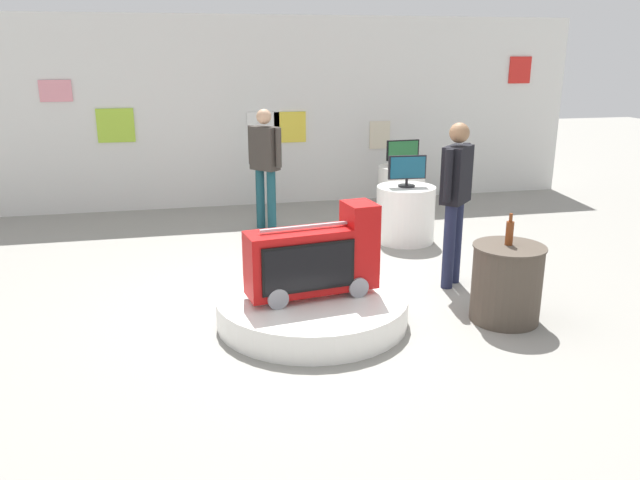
{
  "coord_description": "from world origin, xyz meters",
  "views": [
    {
      "loc": [
        -1.23,
        -5.58,
        2.37
      ],
      "look_at": [
        0.02,
        0.06,
        0.63
      ],
      "focal_mm": 35.49,
      "sensor_mm": 36.0,
      "label": 1
    }
  ],
  "objects_px": {
    "main_display_pedestal": "(312,309)",
    "novelty_firetruck_tv": "(315,260)",
    "display_pedestal_left_rear": "(405,214)",
    "side_table_round": "(506,282)",
    "tv_on_left_rear": "(407,170)",
    "bottle_on_side_table": "(510,232)",
    "display_pedestal_center_rear": "(401,190)",
    "tv_on_center_rear": "(403,152)",
    "shopper_browsing_near_truck": "(265,160)",
    "shopper_browsing_rear": "(456,192)"
  },
  "relations": [
    {
      "from": "main_display_pedestal",
      "to": "display_pedestal_left_rear",
      "type": "height_order",
      "value": "display_pedestal_left_rear"
    },
    {
      "from": "novelty_firetruck_tv",
      "to": "display_pedestal_left_rear",
      "type": "distance_m",
      "value": 2.78
    },
    {
      "from": "display_pedestal_left_rear",
      "to": "side_table_round",
      "type": "xyz_separation_m",
      "value": [
        0.04,
        -2.55,
        0.0
      ]
    },
    {
      "from": "novelty_firetruck_tv",
      "to": "side_table_round",
      "type": "height_order",
      "value": "novelty_firetruck_tv"
    },
    {
      "from": "main_display_pedestal",
      "to": "side_table_round",
      "type": "distance_m",
      "value": 1.77
    },
    {
      "from": "tv_on_left_rear",
      "to": "bottle_on_side_table",
      "type": "distance_m",
      "value": 2.52
    },
    {
      "from": "main_display_pedestal",
      "to": "shopper_browsing_near_truck",
      "type": "xyz_separation_m",
      "value": [
        0.02,
        3.19,
        0.83
      ]
    },
    {
      "from": "shopper_browsing_rear",
      "to": "side_table_round",
      "type": "bearing_deg",
      "value": -83.53
    },
    {
      "from": "main_display_pedestal",
      "to": "shopper_browsing_rear",
      "type": "bearing_deg",
      "value": 20.86
    },
    {
      "from": "bottle_on_side_table",
      "to": "shopper_browsing_near_truck",
      "type": "bearing_deg",
      "value": 115.87
    },
    {
      "from": "shopper_browsing_near_truck",
      "to": "shopper_browsing_rear",
      "type": "distance_m",
      "value": 3.03
    },
    {
      "from": "shopper_browsing_rear",
      "to": "main_display_pedestal",
      "type": "bearing_deg",
      "value": -159.14
    },
    {
      "from": "main_display_pedestal",
      "to": "novelty_firetruck_tv",
      "type": "relative_size",
      "value": 1.42
    },
    {
      "from": "novelty_firetruck_tv",
      "to": "display_pedestal_left_rear",
      "type": "xyz_separation_m",
      "value": [
        1.65,
        2.22,
        -0.23
      ]
    },
    {
      "from": "bottle_on_side_table",
      "to": "shopper_browsing_near_truck",
      "type": "height_order",
      "value": "shopper_browsing_near_truck"
    },
    {
      "from": "main_display_pedestal",
      "to": "tv_on_left_rear",
      "type": "xyz_separation_m",
      "value": [
        1.68,
        2.21,
        0.81
      ]
    },
    {
      "from": "novelty_firetruck_tv",
      "to": "side_table_round",
      "type": "distance_m",
      "value": 1.74
    },
    {
      "from": "side_table_round",
      "to": "novelty_firetruck_tv",
      "type": "bearing_deg",
      "value": 168.88
    },
    {
      "from": "tv_on_left_rear",
      "to": "display_pedestal_center_rear",
      "type": "distance_m",
      "value": 1.56
    },
    {
      "from": "main_display_pedestal",
      "to": "shopper_browsing_near_truck",
      "type": "height_order",
      "value": "shopper_browsing_near_truck"
    },
    {
      "from": "side_table_round",
      "to": "shopper_browsing_rear",
      "type": "bearing_deg",
      "value": 96.47
    },
    {
      "from": "novelty_firetruck_tv",
      "to": "tv_on_left_rear",
      "type": "distance_m",
      "value": 2.79
    },
    {
      "from": "shopper_browsing_rear",
      "to": "display_pedestal_left_rear",
      "type": "bearing_deg",
      "value": 87.5
    },
    {
      "from": "tv_on_left_rear",
      "to": "side_table_round",
      "type": "xyz_separation_m",
      "value": [
        0.04,
        -2.55,
        -0.57
      ]
    },
    {
      "from": "main_display_pedestal",
      "to": "display_pedestal_center_rear",
      "type": "xyz_separation_m",
      "value": [
        2.11,
        3.6,
        0.23
      ]
    },
    {
      "from": "main_display_pedestal",
      "to": "novelty_firetruck_tv",
      "type": "distance_m",
      "value": 0.47
    },
    {
      "from": "tv_on_center_rear",
      "to": "main_display_pedestal",
      "type": "bearing_deg",
      "value": -120.48
    },
    {
      "from": "tv_on_center_rear",
      "to": "bottle_on_side_table",
      "type": "xyz_separation_m",
      "value": [
        -0.39,
        -3.9,
        -0.1
      ]
    },
    {
      "from": "tv_on_center_rear",
      "to": "shopper_browsing_near_truck",
      "type": "height_order",
      "value": "shopper_browsing_near_truck"
    },
    {
      "from": "tv_on_left_rear",
      "to": "side_table_round",
      "type": "relative_size",
      "value": 0.68
    },
    {
      "from": "bottle_on_side_table",
      "to": "shopper_browsing_near_truck",
      "type": "relative_size",
      "value": 0.18
    },
    {
      "from": "novelty_firetruck_tv",
      "to": "display_pedestal_center_rear",
      "type": "height_order",
      "value": "novelty_firetruck_tv"
    },
    {
      "from": "display_pedestal_center_rear",
      "to": "tv_on_center_rear",
      "type": "bearing_deg",
      "value": -93.47
    },
    {
      "from": "display_pedestal_left_rear",
      "to": "shopper_browsing_near_truck",
      "type": "relative_size",
      "value": 0.46
    },
    {
      "from": "shopper_browsing_rear",
      "to": "shopper_browsing_near_truck",
      "type": "bearing_deg",
      "value": 121.59
    },
    {
      "from": "novelty_firetruck_tv",
      "to": "display_pedestal_center_rear",
      "type": "distance_m",
      "value": 4.17
    },
    {
      "from": "tv_on_left_rear",
      "to": "tv_on_center_rear",
      "type": "xyz_separation_m",
      "value": [
        0.43,
        1.38,
        -0.01
      ]
    },
    {
      "from": "display_pedestal_left_rear",
      "to": "display_pedestal_center_rear",
      "type": "xyz_separation_m",
      "value": [
        0.43,
        1.38,
        0.0
      ]
    },
    {
      "from": "bottle_on_side_table",
      "to": "display_pedestal_center_rear",
      "type": "bearing_deg",
      "value": 84.24
    },
    {
      "from": "tv_on_left_rear",
      "to": "display_pedestal_center_rear",
      "type": "bearing_deg",
      "value": 72.57
    },
    {
      "from": "display_pedestal_center_rear",
      "to": "shopper_browsing_near_truck",
      "type": "distance_m",
      "value": 2.21
    },
    {
      "from": "tv_on_left_rear",
      "to": "novelty_firetruck_tv",
      "type": "bearing_deg",
      "value": -126.74
    },
    {
      "from": "display_pedestal_center_rear",
      "to": "tv_on_center_rear",
      "type": "relative_size",
      "value": 1.43
    },
    {
      "from": "shopper_browsing_near_truck",
      "to": "shopper_browsing_rear",
      "type": "relative_size",
      "value": 0.96
    },
    {
      "from": "display_pedestal_left_rear",
      "to": "shopper_browsing_near_truck",
      "type": "bearing_deg",
      "value": 149.53
    },
    {
      "from": "display_pedestal_left_rear",
      "to": "bottle_on_side_table",
      "type": "distance_m",
      "value": 2.57
    },
    {
      "from": "display_pedestal_center_rear",
      "to": "tv_on_left_rear",
      "type": "bearing_deg",
      "value": -107.43
    },
    {
      "from": "display_pedestal_center_rear",
      "to": "side_table_round",
      "type": "xyz_separation_m",
      "value": [
        -0.4,
        -3.93,
        0.0
      ]
    },
    {
      "from": "novelty_firetruck_tv",
      "to": "tv_on_center_rear",
      "type": "relative_size",
      "value": 2.41
    },
    {
      "from": "display_pedestal_center_rear",
      "to": "tv_on_center_rear",
      "type": "height_order",
      "value": "tv_on_center_rear"
    }
  ]
}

